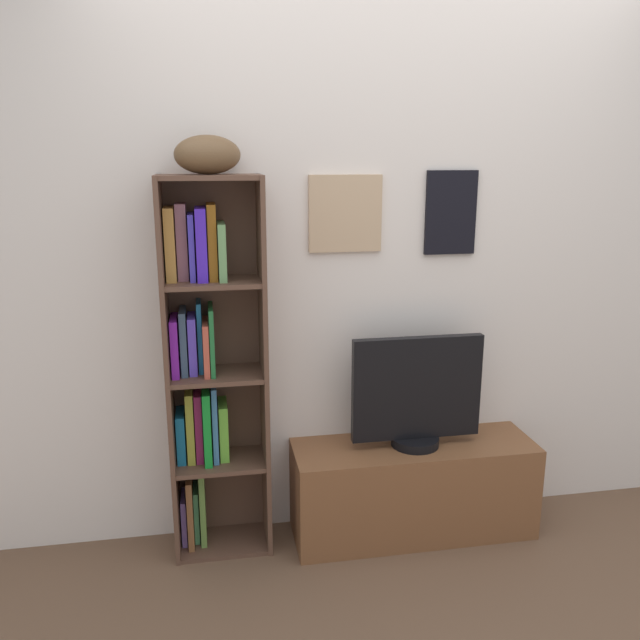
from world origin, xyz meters
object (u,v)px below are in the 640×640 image
Objects in this scene: bookshelf at (207,367)px; tv_stand at (413,489)px; football at (208,155)px; television at (417,394)px.

tv_stand is (0.92, -0.08, -0.63)m from bookshelf.
television is (0.88, -0.05, -1.05)m from football.
bookshelf is 1.48× the size of tv_stand.
football is 0.26× the size of tv_stand.
tv_stand is 1.88× the size of television.
football is 1.37m from television.
tv_stand is at bearing -4.95° from bookshelf.
bookshelf is 0.94m from television.
bookshelf reaches higher than tv_stand.
television is (0.92, -0.08, -0.16)m from bookshelf.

